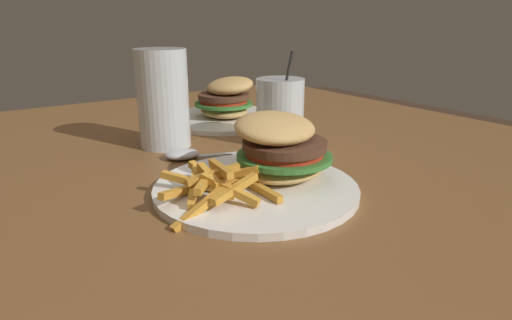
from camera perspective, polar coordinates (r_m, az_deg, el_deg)
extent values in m
cube|color=brown|center=(0.70, -4.12, -1.61)|extent=(1.28, 1.33, 0.03)
cylinder|color=brown|center=(1.59, 2.99, -3.76)|extent=(0.07, 0.07, 0.69)
cylinder|color=white|center=(0.58, 0.00, -3.79)|extent=(0.28, 0.28, 0.01)
ellipsoid|color=tan|center=(0.61, 3.76, -1.00)|extent=(0.16, 0.14, 0.03)
cylinder|color=#38752D|center=(0.60, 3.79, 0.46)|extent=(0.17, 0.17, 0.01)
cylinder|color=red|center=(0.60, 3.81, 1.14)|extent=(0.14, 0.14, 0.01)
cylinder|color=#4C2D1E|center=(0.60, 3.83, 2.06)|extent=(0.15, 0.15, 0.01)
ellipsoid|color=tan|center=(0.60, 2.60, 4.39)|extent=(0.16, 0.14, 0.05)
cube|color=gold|center=(0.54, -8.29, -3.52)|extent=(0.05, 0.08, 0.03)
cube|color=gold|center=(0.55, -4.76, -1.13)|extent=(0.03, 0.08, 0.02)
cube|color=gold|center=(0.56, -2.66, -2.79)|extent=(0.06, 0.03, 0.01)
cube|color=gold|center=(0.54, -6.27, -2.07)|extent=(0.01, 0.06, 0.02)
cube|color=gold|center=(0.52, -2.78, -3.83)|extent=(0.08, 0.03, 0.02)
cube|color=gold|center=(0.56, -8.48, -2.90)|extent=(0.06, 0.07, 0.02)
cube|color=gold|center=(0.55, -9.92, -4.07)|extent=(0.08, 0.06, 0.03)
cube|color=gold|center=(0.50, -7.44, -6.36)|extent=(0.08, 0.03, 0.04)
cube|color=gold|center=(0.59, -3.08, -2.33)|extent=(0.05, 0.08, 0.01)
cube|color=gold|center=(0.55, 0.79, -3.93)|extent=(0.01, 0.08, 0.01)
cube|color=gold|center=(0.54, -6.69, -2.72)|extent=(0.06, 0.06, 0.01)
cube|color=gold|center=(0.57, -6.38, -2.33)|extent=(0.02, 0.08, 0.03)
cube|color=gold|center=(0.52, -3.54, -3.93)|extent=(0.05, 0.07, 0.03)
cube|color=gold|center=(0.54, -5.67, -1.93)|extent=(0.07, 0.02, 0.02)
cube|color=gold|center=(0.56, -3.22, -1.96)|extent=(0.06, 0.06, 0.03)
cube|color=gold|center=(0.57, -4.77, -1.87)|extent=(0.07, 0.01, 0.02)
cube|color=gold|center=(0.57, -2.53, -2.78)|extent=(0.07, 0.07, 0.02)
cylinder|color=silver|center=(0.79, -12.29, 7.99)|extent=(0.09, 0.09, 0.17)
cylinder|color=gold|center=(0.79, -12.20, 6.73)|extent=(0.08, 0.08, 0.14)
cylinder|color=silver|center=(0.79, 3.20, 6.46)|extent=(0.09, 0.09, 0.12)
cylinder|color=orange|center=(0.80, 3.19, 5.70)|extent=(0.08, 0.08, 0.10)
cylinder|color=black|center=(0.76, 3.54, 7.96)|extent=(0.03, 0.02, 0.17)
ellipsoid|color=silver|center=(0.73, -9.86, 0.78)|extent=(0.07, 0.06, 0.02)
cube|color=silver|center=(0.74, -3.04, 0.87)|extent=(0.13, 0.05, 0.00)
cylinder|color=white|center=(0.99, -4.27, 5.54)|extent=(0.28, 0.28, 0.01)
ellipsoid|color=tan|center=(0.98, -4.30, 6.55)|extent=(0.12, 0.14, 0.03)
cylinder|color=#38752D|center=(0.98, -4.32, 7.48)|extent=(0.15, 0.15, 0.01)
cylinder|color=red|center=(0.98, -4.33, 7.91)|extent=(0.12, 0.12, 0.01)
cylinder|color=#4C2D1E|center=(0.98, -4.35, 8.49)|extent=(0.13, 0.13, 0.01)
ellipsoid|color=tan|center=(0.98, -3.52, 9.87)|extent=(0.12, 0.14, 0.05)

